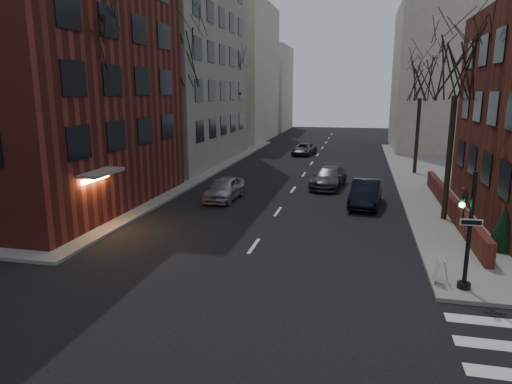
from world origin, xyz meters
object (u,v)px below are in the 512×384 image
at_px(traffic_signal, 467,239).
at_px(car_lane_far, 304,149).
at_px(tree_left_c, 232,77).
at_px(car_lane_gray, 329,177).
at_px(tree_right_a, 458,62).
at_px(streetlamp_near, 168,128).
at_px(streetlamp_far, 243,114).
at_px(tree_right_b, 422,79).
at_px(car_lane_silver, 224,189).
at_px(evergreen_shrub, 503,227).
at_px(parked_sedan, 366,193).
at_px(tree_left_b, 180,59).
at_px(sandwich_board, 441,271).
at_px(tree_left_a, 86,53).

distance_m(traffic_signal, car_lane_far, 33.94).
relative_size(tree_left_c, car_lane_gray, 1.97).
bearing_deg(tree_right_a, tree_left_c, 128.66).
bearing_deg(streetlamp_near, streetlamp_far, 90.00).
bearing_deg(traffic_signal, tree_right_b, 87.85).
height_order(car_lane_silver, evergreen_shrub, evergreen_shrub).
distance_m(streetlamp_near, car_lane_far, 21.06).
bearing_deg(parked_sedan, tree_left_b, 163.36).
relative_size(tree_right_b, evergreen_shrub, 4.67).
distance_m(car_lane_gray, sandwich_board, 16.77).
height_order(car_lane_silver, car_lane_gray, car_lane_silver).
bearing_deg(tree_right_a, tree_right_b, 90.00).
relative_size(parked_sedan, car_lane_silver, 1.10).
xyz_separation_m(tree_left_c, car_lane_gray, (11.12, -14.68, -7.31)).
height_order(tree_right_b, parked_sedan, tree_right_b).
distance_m(car_lane_gray, car_lane_far, 16.71).
xyz_separation_m(tree_right_a, streetlamp_far, (-17.00, 24.00, -3.79)).
bearing_deg(car_lane_silver, streetlamp_near, 159.10).
xyz_separation_m(tree_left_b, sandwich_board, (16.10, -16.70, -8.34)).
xyz_separation_m(tree_right_b, streetlamp_near, (-17.00, -10.00, -3.35)).
bearing_deg(tree_right_a, tree_left_a, -167.20).
distance_m(streetlamp_far, car_lane_silver, 22.64).
bearing_deg(streetlamp_near, tree_left_a, -94.29).
distance_m(tree_left_b, sandwich_board, 24.65).
distance_m(tree_left_a, streetlamp_far, 28.32).
bearing_deg(evergreen_shrub, parked_sedan, 128.27).
relative_size(traffic_signal, streetlamp_near, 0.64).
distance_m(streetlamp_near, car_lane_gray, 11.58).
relative_size(tree_right_a, parked_sedan, 2.10).
xyz_separation_m(tree_left_b, car_lane_silver, (5.04, -5.93, -8.19)).
xyz_separation_m(tree_left_b, streetlamp_far, (0.60, 16.00, -4.68)).
bearing_deg(car_lane_far, tree_right_a, -59.38).
bearing_deg(car_lane_silver, car_lane_far, 86.33).
bearing_deg(tree_left_c, sandwich_board, -62.32).
xyz_separation_m(tree_left_c, car_lane_silver, (5.04, -19.93, -7.31)).
xyz_separation_m(streetlamp_far, parked_sedan, (13.02, -21.54, -3.48)).
bearing_deg(tree_left_a, sandwich_board, -16.27).
xyz_separation_m(tree_right_b, car_lane_gray, (-6.48, -6.68, -6.87)).
height_order(traffic_signal, parked_sedan, traffic_signal).
height_order(tree_left_b, tree_left_c, tree_left_b).
bearing_deg(tree_left_a, tree_right_b, 45.64).
bearing_deg(traffic_signal, sandwich_board, 154.21).
distance_m(streetlamp_far, sandwich_board, 36.37).
xyz_separation_m(tree_right_a, evergreen_shrub, (1.54, -4.53, -6.90)).
height_order(tree_left_b, car_lane_silver, tree_left_b).
relative_size(streetlamp_far, car_lane_silver, 1.49).
relative_size(tree_left_a, parked_sedan, 2.22).
relative_size(tree_left_a, tree_right_b, 1.12).
xyz_separation_m(tree_left_a, tree_right_b, (17.60, 18.00, -0.88)).
distance_m(tree_left_a, streetlamp_near, 9.07).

